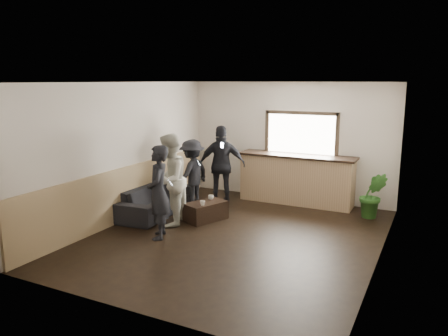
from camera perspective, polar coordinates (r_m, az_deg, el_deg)
The scene contains 12 objects.
ground at distance 8.17m, azimuth 1.58°, elevation -8.91°, with size 5.00×6.00×0.01m, color black.
room_shell at distance 8.11m, azimuth -3.09°, elevation 1.69°, with size 5.01×6.01×2.80m.
bar_counter at distance 10.31m, azimuth 9.46°, elevation -1.04°, with size 2.70×0.68×2.13m.
sofa at distance 9.57m, azimuth -8.76°, elevation -4.05°, with size 2.11×0.82×0.62m, color black.
coffee_table at distance 9.03m, azimuth -2.40°, elevation -5.65°, with size 0.47×0.85×0.38m, color black.
cup_a at distance 9.16m, azimuth -1.73°, elevation -3.85°, with size 0.12×0.12×0.09m, color silver.
cup_b at distance 8.75m, azimuth -2.83°, elevation -4.60°, with size 0.10×0.10×0.09m, color silver.
potted_plant at distance 9.59m, azimuth 18.88°, elevation -3.37°, with size 0.54×0.44×0.98m, color #2D6623.
person_a at distance 7.96m, azimuth -8.56°, elevation -3.14°, with size 0.66×0.74×1.71m.
person_b at distance 8.63m, azimuth -7.14°, elevation -1.57°, with size 0.86×1.01×1.82m.
person_c at distance 9.82m, azimuth -4.19°, elevation -0.74°, with size 0.70×1.06×1.55m.
person_d at distance 10.03m, azimuth -0.27°, elevation 0.37°, with size 1.16×0.90×1.83m.
Camera 1 is at (3.22, -6.95, 2.84)m, focal length 35.00 mm.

